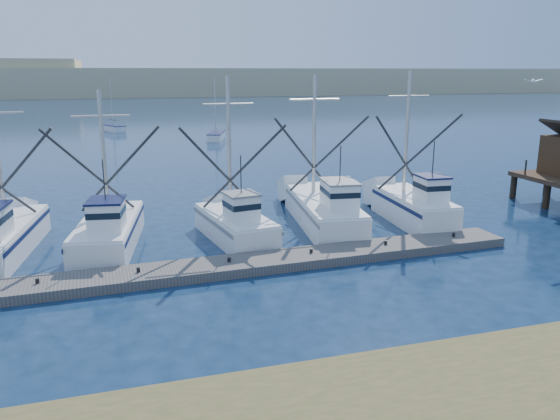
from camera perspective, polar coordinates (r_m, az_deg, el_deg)
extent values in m
plane|color=#0C2135|center=(20.61, 8.94, -11.17)|extent=(500.00, 500.00, 0.00)
cube|color=#5D5753|center=(24.62, -9.88, -6.34)|extent=(32.73, 3.40, 0.44)
cube|color=tan|center=(226.89, -14.93, 12.84)|extent=(360.00, 60.00, 10.00)
cube|color=white|center=(30.27, -27.02, -2.86)|extent=(3.56, 8.74, 1.38)
cube|color=white|center=(29.51, -17.40, -2.37)|extent=(3.85, 8.37, 1.36)
cube|color=white|center=(27.15, -17.64, -0.68)|extent=(1.81, 2.18, 1.50)
cylinder|color=#B7B2A8|center=(30.04, -17.95, 5.60)|extent=(0.22, 0.22, 6.54)
cube|color=white|center=(29.35, -4.72, -1.87)|extent=(3.45, 6.85, 1.33)
cube|color=white|center=(27.39, -4.05, 0.04)|extent=(1.66, 1.80, 1.50)
cylinder|color=#B7B2A8|center=(29.54, -5.35, 6.74)|extent=(0.22, 0.22, 7.25)
cube|color=white|center=(32.28, 4.47, -0.21)|extent=(3.93, 9.86, 1.50)
cube|color=white|center=(29.71, 6.22, 1.45)|extent=(1.89, 2.52, 1.50)
cylinder|color=#B7B2A8|center=(33.00, 3.59, 7.74)|extent=(0.22, 0.22, 7.13)
cube|color=white|center=(33.41, 13.70, 0.02)|extent=(2.92, 7.24, 1.62)
cube|color=white|center=(31.56, 15.51, 1.99)|extent=(1.52, 1.82, 1.50)
cylinder|color=#B7B2A8|center=(33.68, 13.11, 7.82)|extent=(0.22, 0.22, 7.22)
cube|color=white|center=(73.96, -6.66, 7.69)|extent=(3.58, 6.87, 0.90)
cylinder|color=#B7B2A8|center=(73.91, -6.79, 10.83)|extent=(0.12, 0.12, 7.20)
cube|color=white|center=(87.23, -17.03, 8.16)|extent=(3.63, 5.69, 0.90)
cylinder|color=#B7B2A8|center=(87.24, -17.22, 10.82)|extent=(0.12, 0.12, 7.20)
sphere|color=white|center=(34.04, 24.94, 12.14)|extent=(0.22, 0.22, 0.22)
cube|color=white|center=(33.83, 24.52, 12.21)|extent=(0.54, 0.13, 0.15)
cube|color=white|center=(34.26, 25.37, 12.14)|extent=(0.54, 0.13, 0.15)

